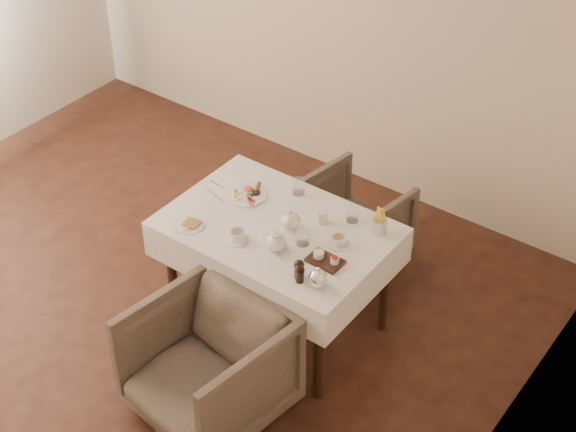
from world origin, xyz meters
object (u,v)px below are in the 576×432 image
at_px(armchair_far, 351,221).
at_px(teapot_centre, 291,220).
at_px(table, 277,241).
at_px(breakfast_plate, 246,193).
at_px(armchair_near, 208,365).

bearing_deg(armchair_far, teapot_centre, 104.30).
xyz_separation_m(table, breakfast_plate, (-0.33, 0.13, 0.13)).
bearing_deg(table, armchair_far, 89.65).
bearing_deg(table, breakfast_plate, 158.18).
height_order(table, armchair_near, table).
bearing_deg(table, armchair_near, -81.53).
relative_size(armchair_far, teapot_centre, 4.23).
relative_size(armchair_near, breakfast_plate, 2.88).
bearing_deg(teapot_centre, armchair_near, -75.37).
bearing_deg(armchair_near, breakfast_plate, 124.16).
relative_size(armchair_far, breakfast_plate, 2.45).
distance_m(breakfast_plate, teapot_centre, 0.42).
height_order(table, breakfast_plate, breakfast_plate).
xyz_separation_m(armchair_near, armchair_far, (-0.11, 1.57, -0.05)).
bearing_deg(breakfast_plate, table, -23.08).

